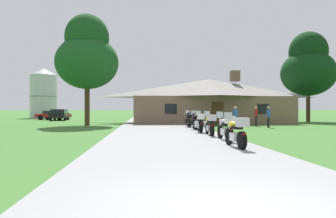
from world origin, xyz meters
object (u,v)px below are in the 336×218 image
at_px(parked_black_suv_far_left, 60,114).
at_px(motorcycle_yellow_third_in_row, 210,125).
at_px(motorcycle_yellow_fourth_in_row, 200,123).
at_px(tree_right_of_lodge, 308,67).
at_px(tree_left_near, 87,55).
at_px(motorcycle_red_fifth_in_row, 195,121).
at_px(bystander_red_shirt_near_lodge, 256,115).
at_px(motorcycle_silver_second_in_row, 226,128).
at_px(bystander_blue_shirt_by_tree, 268,116).
at_px(bystander_blue_shirt_beside_signpost, 235,116).
at_px(metal_silo_distant, 44,93).
at_px(motorcycle_black_farthest_in_row, 189,120).
at_px(parked_red_sedan_far_left, 53,115).
at_px(motorcycle_yellow_nearest_to_camera, 236,132).

bearing_deg(parked_black_suv_far_left, motorcycle_yellow_third_in_row, -65.15).
relative_size(motorcycle_yellow_fourth_in_row, tree_right_of_lodge, 0.21).
bearing_deg(tree_left_near, motorcycle_red_fifth_in_row, -37.60).
bearing_deg(parked_black_suv_far_left, bystander_red_shirt_near_lodge, -42.75).
bearing_deg(motorcycle_silver_second_in_row, motorcycle_yellow_fourth_in_row, 90.13).
xyz_separation_m(bystander_red_shirt_near_lodge, tree_right_of_lodge, (8.99, 8.50, 5.23)).
xyz_separation_m(bystander_red_shirt_near_lodge, bystander_blue_shirt_by_tree, (0.32, -1.86, 0.02)).
distance_m(bystander_blue_shirt_beside_signpost, tree_right_of_lodge, 15.77).
relative_size(bystander_red_shirt_near_lodge, bystander_blue_shirt_beside_signpost, 1.00).
relative_size(motorcycle_yellow_third_in_row, bystander_blue_shirt_by_tree, 1.24).
relative_size(motorcycle_yellow_fourth_in_row, metal_silo_distant, 0.27).
relative_size(bystander_blue_shirt_beside_signpost, tree_right_of_lodge, 0.17).
distance_m(motorcycle_black_farthest_in_row, parked_red_sedan_far_left, 23.72).
bearing_deg(bystander_blue_shirt_by_tree, motorcycle_yellow_nearest_to_camera, 6.07).
relative_size(motorcycle_yellow_nearest_to_camera, parked_black_suv_far_left, 0.44).
height_order(bystander_red_shirt_near_lodge, metal_silo_distant, metal_silo_distant).
bearing_deg(motorcycle_silver_second_in_row, bystander_blue_shirt_beside_signpost, 68.70).
bearing_deg(motorcycle_yellow_nearest_to_camera, motorcycle_yellow_fourth_in_row, 86.54).
xyz_separation_m(motorcycle_silver_second_in_row, tree_left_near, (-8.74, 14.49, 5.59)).
bearing_deg(motorcycle_yellow_nearest_to_camera, metal_silo_distant, 112.10).
height_order(bystander_blue_shirt_by_tree, parked_red_sedan_far_left, bystander_blue_shirt_by_tree).
bearing_deg(motorcycle_yellow_nearest_to_camera, bystander_red_shirt_near_lodge, 64.31).
height_order(motorcycle_yellow_nearest_to_camera, metal_silo_distant, metal_silo_distant).
xyz_separation_m(motorcycle_yellow_third_in_row, bystander_red_shirt_near_lodge, (5.77, 9.08, 0.31)).
bearing_deg(bystander_blue_shirt_by_tree, motorcycle_silver_second_in_row, 1.61).
relative_size(motorcycle_black_farthest_in_row, tree_left_near, 0.21).
xyz_separation_m(tree_left_near, parked_black_suv_far_left, (-5.64, 12.59, -5.43)).
distance_m(bystander_red_shirt_near_lodge, metal_silo_distant, 36.04).
relative_size(motorcycle_silver_second_in_row, tree_right_of_lodge, 0.21).
relative_size(motorcycle_silver_second_in_row, bystander_blue_shirt_by_tree, 1.24).
height_order(motorcycle_yellow_third_in_row, parked_black_suv_far_left, parked_black_suv_far_left).
xyz_separation_m(motorcycle_yellow_third_in_row, motorcycle_black_farthest_in_row, (-0.04, 7.88, -0.01)).
xyz_separation_m(tree_right_of_lodge, parked_red_sedan_far_left, (-30.24, 8.30, -5.52)).
bearing_deg(parked_black_suv_far_left, metal_silo_distant, 110.86).
distance_m(bystander_blue_shirt_beside_signpost, bystander_blue_shirt_by_tree, 2.52).
distance_m(parked_black_suv_far_left, parked_red_sedan_far_left, 2.06).
height_order(motorcycle_black_farthest_in_row, metal_silo_distant, metal_silo_distant).
xyz_separation_m(bystander_blue_shirt_beside_signpost, metal_silo_distant, (-23.03, 26.98, 2.96)).
height_order(motorcycle_red_fifth_in_row, bystander_red_shirt_near_lodge, bystander_red_shirt_near_lodge).
distance_m(motorcycle_silver_second_in_row, metal_silo_distant, 42.43).
relative_size(motorcycle_yellow_fourth_in_row, parked_black_suv_far_left, 0.44).
height_order(motorcycle_red_fifth_in_row, bystander_blue_shirt_by_tree, bystander_blue_shirt_by_tree).
bearing_deg(metal_silo_distant, motorcycle_red_fifth_in_row, -56.78).
distance_m(motorcycle_red_fifth_in_row, bystander_blue_shirt_by_tree, 6.48).
xyz_separation_m(motorcycle_black_farthest_in_row, tree_right_of_lodge, (14.79, 9.70, 5.55)).
xyz_separation_m(bystander_blue_shirt_by_tree, tree_right_of_lodge, (8.67, 10.37, 5.21)).
height_order(motorcycle_silver_second_in_row, bystander_red_shirt_near_lodge, bystander_red_shirt_near_lodge).
xyz_separation_m(bystander_blue_shirt_by_tree, tree_left_near, (-14.68, 4.45, 5.26)).
relative_size(motorcycle_yellow_nearest_to_camera, metal_silo_distant, 0.27).
xyz_separation_m(motorcycle_black_farthest_in_row, bystander_blue_shirt_beside_signpost, (3.65, -0.17, 0.32)).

